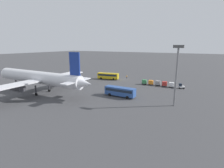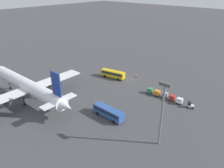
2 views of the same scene
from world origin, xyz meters
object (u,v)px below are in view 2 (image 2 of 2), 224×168
airplane (28,86)px  baggage_tug (190,105)px  shuttle_bus_near (113,74)px  cargo_cart_red (172,98)px  cargo_cart_green (150,90)px  cargo_cart_white (180,101)px  cargo_cart_orange (157,93)px  worker_person (136,76)px  cargo_cart_grey (165,95)px  shuttle_bus_far (108,112)px

airplane → baggage_tug: size_ratio=17.14×
shuttle_bus_near → cargo_cart_red: 28.55m
cargo_cart_green → baggage_tug: bearing=-179.9°
cargo_cart_white → cargo_cart_orange: size_ratio=1.00×
worker_person → cargo_cart_white: 25.57m
cargo_cart_red → cargo_cart_grey: same height
cargo_cart_green → cargo_cart_red: bearing=-177.7°
airplane → cargo_cart_red: bearing=-139.2°
airplane → cargo_cart_grey: (-33.89, -32.85, -4.46)m
cargo_cart_grey → airplane: bearing=44.1°
baggage_tug → shuttle_bus_near: bearing=-22.5°
shuttle_bus_near → baggage_tug: bearing=166.2°
shuttle_bus_far → cargo_cart_grey: (-6.75, -22.44, -0.74)m
cargo_cart_red → cargo_cart_green: 8.70m
cargo_cart_red → cargo_cart_green: bearing=2.3°
cargo_cart_white → cargo_cart_grey: same height
cargo_cart_white → cargo_cart_red: same height
worker_person → cargo_cart_orange: 17.58m
baggage_tug → cargo_cart_grey: size_ratio=1.23×
cargo_cart_red → cargo_cart_green: same height
shuttle_bus_near → cargo_cart_white: (-31.40, 1.75, -0.73)m
shuttle_bus_near → cargo_cart_green: 19.90m
shuttle_bus_near → worker_person: shuttle_bus_near is taller
baggage_tug → worker_person: (27.76, -8.53, -0.07)m
cargo_cart_grey → cargo_cart_orange: 2.94m
airplane → cargo_cart_red: 49.35m
baggage_tug → cargo_cart_grey: baggage_tug is taller
shuttle_bus_far → airplane: bearing=21.5°
cargo_cart_orange → airplane: bearing=46.2°
worker_person → cargo_cart_grey: bearing=156.5°
airplane → shuttle_bus_far: 29.31m
cargo_cart_grey → worker_person: bearing=-23.5°
cargo_cart_red → airplane: bearing=41.5°
cargo_cart_red → cargo_cart_grey: size_ratio=1.00×
cargo_cart_red → cargo_cart_orange: same height
shuttle_bus_far → baggage_tug: shuttle_bus_far is taller
shuttle_bus_far → cargo_cart_grey: shuttle_bus_far is taller
cargo_cart_orange → cargo_cart_green: (2.90, 0.10, 0.00)m
shuttle_bus_near → shuttle_bus_far: 30.23m
worker_person → cargo_cart_white: size_ratio=0.80×
shuttle_bus_near → cargo_cart_red: bearing=166.2°
cargo_cart_green → cargo_cart_white: bearing=-179.7°
worker_person → cargo_cart_red: 22.74m
cargo_cart_grey → cargo_cart_green: same height
cargo_cart_white → cargo_cart_grey: (5.80, -0.56, 0.00)m
baggage_tug → cargo_cart_green: size_ratio=1.23×
shuttle_bus_near → cargo_cart_red: size_ratio=5.00×
airplane → cargo_cart_red: (-36.79, -32.60, -4.46)m
cargo_cart_white → shuttle_bus_near: bearing=-3.2°
shuttle_bus_far → cargo_cart_orange: bearing=-99.4°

